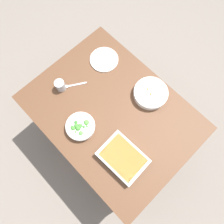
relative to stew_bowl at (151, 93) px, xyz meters
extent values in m
plane|color=slate|center=(-0.10, -0.29, -0.77)|extent=(6.00, 6.00, 0.00)
cube|color=brown|center=(-0.10, -0.29, -0.05)|extent=(1.20, 0.90, 0.04)
cylinder|color=brown|center=(-0.64, -0.68, -0.42)|extent=(0.06, 0.06, 0.70)
cylinder|color=brown|center=(0.44, -0.68, -0.42)|extent=(0.06, 0.06, 0.70)
cylinder|color=brown|center=(-0.64, 0.10, -0.42)|extent=(0.06, 0.06, 0.70)
cylinder|color=brown|center=(0.44, 0.10, -0.42)|extent=(0.06, 0.06, 0.70)
cylinder|color=white|center=(0.00, 0.00, 0.00)|extent=(0.24, 0.24, 0.05)
torus|color=white|center=(0.00, 0.00, 0.02)|extent=(0.25, 0.25, 0.01)
cylinder|color=#B2844C|center=(0.00, 0.00, 0.00)|extent=(0.20, 0.20, 0.03)
sphere|color=#B2844C|center=(0.01, 0.03, 0.02)|extent=(0.02, 0.02, 0.02)
sphere|color=#B2844C|center=(-0.03, 0.00, 0.02)|extent=(0.02, 0.02, 0.02)
sphere|color=#C66633|center=(0.01, -0.01, 0.02)|extent=(0.02, 0.02, 0.02)
sphere|color=silver|center=(0.03, -0.02, 0.02)|extent=(0.02, 0.02, 0.02)
sphere|color=#B2844C|center=(0.01, 0.02, 0.02)|extent=(0.02, 0.02, 0.02)
cylinder|color=white|center=(-0.17, -0.53, -0.01)|extent=(0.20, 0.20, 0.05)
torus|color=white|center=(-0.17, -0.53, 0.01)|extent=(0.20, 0.20, 0.01)
cylinder|color=#8CB272|center=(-0.17, -0.53, 0.00)|extent=(0.16, 0.16, 0.02)
sphere|color=#478C38|center=(-0.19, -0.55, 0.01)|extent=(0.03, 0.03, 0.03)
sphere|color=#569E42|center=(-0.16, -0.58, 0.01)|extent=(0.02, 0.02, 0.02)
sphere|color=#478C38|center=(-0.16, -0.55, 0.02)|extent=(0.04, 0.04, 0.04)
sphere|color=#478C38|center=(-0.19, -0.58, 0.01)|extent=(0.03, 0.03, 0.03)
sphere|color=#569E42|center=(-0.18, -0.55, 0.01)|extent=(0.02, 0.02, 0.02)
sphere|color=#478C38|center=(-0.17, -0.53, 0.01)|extent=(0.03, 0.03, 0.03)
sphere|color=#569E42|center=(-0.13, -0.56, 0.01)|extent=(0.03, 0.03, 0.03)
sphere|color=#3D7A33|center=(-0.21, -0.53, 0.01)|extent=(0.03, 0.03, 0.03)
sphere|color=#3D7A33|center=(-0.20, -0.57, 0.01)|extent=(0.03, 0.03, 0.03)
sphere|color=#569E42|center=(-0.16, -0.48, 0.02)|extent=(0.04, 0.04, 0.04)
sphere|color=#478C38|center=(-0.17, -0.53, 0.01)|extent=(0.02, 0.02, 0.02)
sphere|color=#3D7A33|center=(-0.14, -0.52, 0.01)|extent=(0.02, 0.02, 0.02)
sphere|color=#478C38|center=(-0.13, -0.50, 0.01)|extent=(0.02, 0.02, 0.02)
cube|color=silver|center=(0.19, -0.47, 0.00)|extent=(0.31, 0.23, 0.06)
cube|color=gold|center=(0.19, -0.47, 0.01)|extent=(0.27, 0.20, 0.04)
cylinder|color=#B2BCC6|center=(-0.50, -0.43, 0.01)|extent=(0.07, 0.07, 0.08)
cylinder|color=black|center=(-0.50, -0.43, 0.00)|extent=(0.06, 0.06, 0.05)
cylinder|color=white|center=(-0.45, -0.04, -0.03)|extent=(0.22, 0.22, 0.01)
cube|color=silver|center=(0.00, 0.00, -0.03)|extent=(0.13, 0.07, 0.01)
ellipsoid|color=silver|center=(-0.08, -0.04, -0.03)|extent=(0.05, 0.04, 0.01)
cube|color=silver|center=(-0.17, -0.53, -0.03)|extent=(0.03, 0.14, 0.01)
ellipsoid|color=silver|center=(-0.16, -0.44, -0.03)|extent=(0.03, 0.04, 0.01)
cube|color=silver|center=(-0.43, -0.33, -0.03)|extent=(0.08, 0.13, 0.01)
ellipsoid|color=silver|center=(-0.48, -0.40, -0.03)|extent=(0.04, 0.05, 0.01)
camera|label=1|loc=(0.25, -0.63, 1.44)|focal=34.68mm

